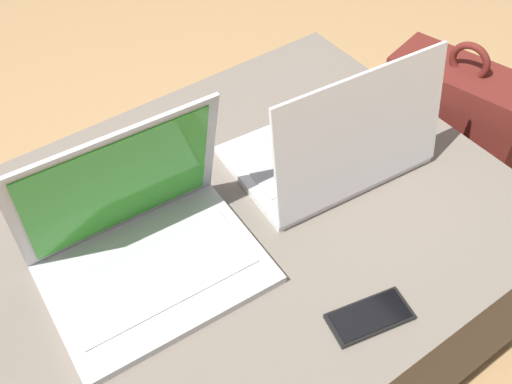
{
  "coord_description": "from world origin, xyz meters",
  "views": [
    {
      "loc": [
        -0.41,
        -0.6,
        1.26
      ],
      "look_at": [
        0.0,
        -0.03,
        0.49
      ],
      "focal_mm": 42.0,
      "sensor_mm": 36.0,
      "label": 1
    }
  ],
  "objects_px": {
    "laptop_near": "(144,243)",
    "cell_phone": "(370,317)",
    "laptop_far": "(334,148)",
    "backpack": "(443,150)"
  },
  "relations": [
    {
      "from": "laptop_near",
      "to": "backpack",
      "type": "distance_m",
      "value": 0.85
    },
    {
      "from": "laptop_far",
      "to": "backpack",
      "type": "distance_m",
      "value": 0.46
    },
    {
      "from": "laptop_near",
      "to": "laptop_far",
      "type": "height_order",
      "value": "laptop_near"
    },
    {
      "from": "cell_phone",
      "to": "backpack",
      "type": "relative_size",
      "value": 0.27
    },
    {
      "from": "laptop_near",
      "to": "cell_phone",
      "type": "distance_m",
      "value": 0.39
    },
    {
      "from": "laptop_far",
      "to": "cell_phone",
      "type": "height_order",
      "value": "laptop_far"
    },
    {
      "from": "laptop_near",
      "to": "cell_phone",
      "type": "height_order",
      "value": "laptop_near"
    },
    {
      "from": "laptop_far",
      "to": "backpack",
      "type": "xyz_separation_m",
      "value": [
        0.4,
        0.01,
        -0.23
      ]
    },
    {
      "from": "laptop_far",
      "to": "cell_phone",
      "type": "xyz_separation_m",
      "value": [
        -0.18,
        -0.3,
        -0.05
      ]
    },
    {
      "from": "laptop_far",
      "to": "backpack",
      "type": "height_order",
      "value": "laptop_far"
    }
  ]
}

